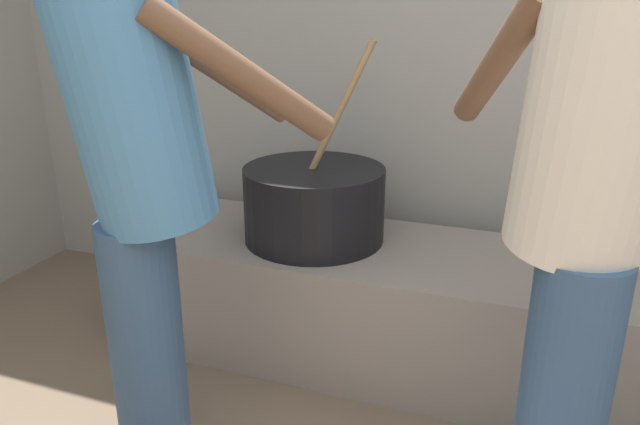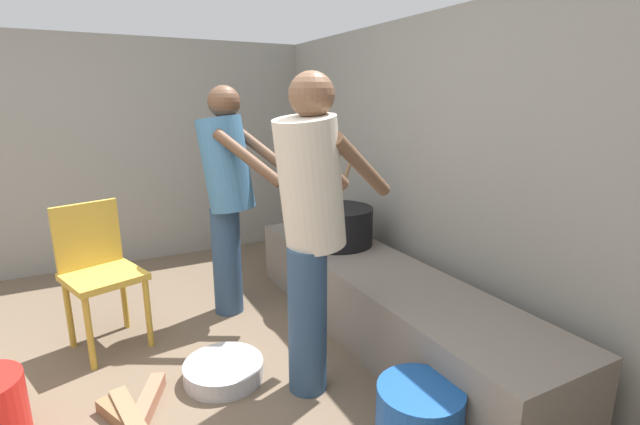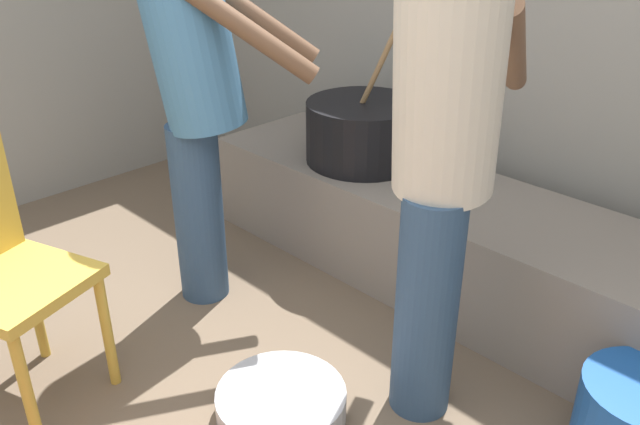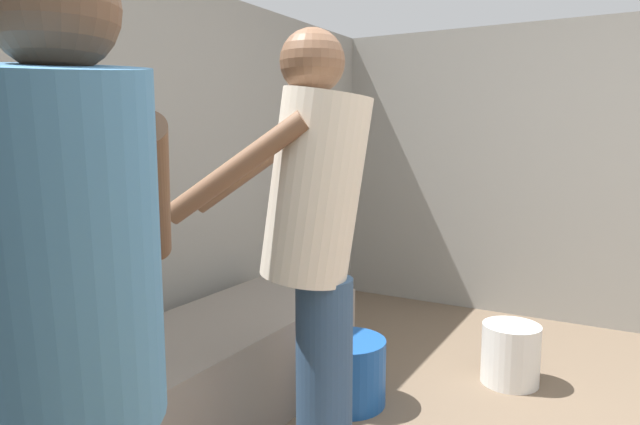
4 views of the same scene
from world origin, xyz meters
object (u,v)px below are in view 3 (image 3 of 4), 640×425
object	(u,v)px
cook_in_blue_shirt	(196,89)
cooking_pot_main	(363,131)
chair_yellow	(0,270)
metal_mixing_bowl	(281,404)
cook_in_cream_shirt	(443,145)

from	to	relation	value
cook_in_blue_shirt	cooking_pot_main	bearing A→B (deg)	76.90
chair_yellow	metal_mixing_bowl	distance (m)	0.99
cooking_pot_main	chair_yellow	size ratio (longest dim) A/B	0.83
cook_in_blue_shirt	cook_in_cream_shirt	bearing A→B (deg)	6.62
chair_yellow	cook_in_cream_shirt	bearing A→B (deg)	44.29
cook_in_blue_shirt	chair_yellow	world-z (taller)	cook_in_blue_shirt
cook_in_blue_shirt	metal_mixing_bowl	size ratio (longest dim) A/B	3.65
cooking_pot_main	metal_mixing_bowl	size ratio (longest dim) A/B	1.69
cook_in_cream_shirt	metal_mixing_bowl	size ratio (longest dim) A/B	3.74
cooking_pot_main	cook_in_blue_shirt	distance (m)	0.83
cook_in_cream_shirt	chair_yellow	size ratio (longest dim) A/B	1.83
cooking_pot_main	metal_mixing_bowl	distance (m)	1.31
cooking_pot_main	cook_in_blue_shirt	xyz separation A→B (m)	(-0.18, -0.75, 0.31)
cook_in_blue_shirt	chair_yellow	distance (m)	0.92
cook_in_blue_shirt	metal_mixing_bowl	world-z (taller)	cook_in_blue_shirt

